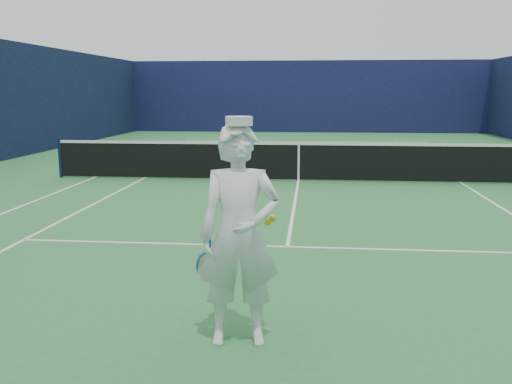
% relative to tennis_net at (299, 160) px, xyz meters
% --- Properties ---
extents(ground, '(80.00, 80.00, 0.00)m').
position_rel_tennis_net_xyz_m(ground, '(0.00, 0.00, -0.55)').
color(ground, '#2B7237').
rests_on(ground, ground).
extents(court_markings, '(11.03, 23.83, 0.01)m').
position_rel_tennis_net_xyz_m(court_markings, '(0.00, 0.00, -0.55)').
color(court_markings, white).
rests_on(court_markings, ground).
extents(windscreen_fence, '(20.12, 36.12, 4.00)m').
position_rel_tennis_net_xyz_m(windscreen_fence, '(0.00, 0.00, 1.45)').
color(windscreen_fence, '#0F133A').
rests_on(windscreen_fence, ground).
extents(tennis_net, '(12.88, 0.09, 1.07)m').
position_rel_tennis_net_xyz_m(tennis_net, '(0.00, 0.00, 0.00)').
color(tennis_net, '#141E4C').
rests_on(tennis_net, ground).
extents(tennis_player, '(0.86, 0.58, 2.07)m').
position_rel_tennis_net_xyz_m(tennis_player, '(-0.30, -9.68, 0.46)').
color(tennis_player, white).
rests_on(tennis_player, ground).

